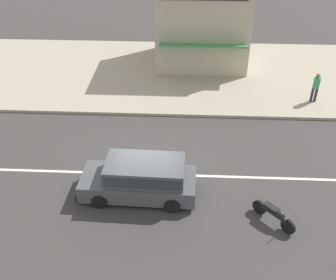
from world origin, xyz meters
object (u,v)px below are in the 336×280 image
Objects in this scene: minivan_dark_grey_2 at (141,177)px; pedestrian_by_shop at (316,85)px; shopfront_corner_warung at (202,21)px; motorcycle_0 at (274,214)px.

minivan_dark_grey_2 is 2.78× the size of pedestrian_by_shop.
pedestrian_by_shop is at bearing -40.52° from shopfront_corner_warung.
minivan_dark_grey_2 reaches higher than motorcycle_0.
pedestrian_by_shop is 8.01m from shopfront_corner_warung.
minivan_dark_grey_2 is at bearing -138.22° from pedestrian_by_shop.
minivan_dark_grey_2 is 3.30× the size of motorcycle_0.
pedestrian_by_shop is (8.46, 7.56, 0.25)m from minivan_dark_grey_2.
motorcycle_0 is 0.84× the size of pedestrian_by_shop.
minivan_dark_grey_2 is 11.34m from pedestrian_by_shop.
pedestrian_by_shop is 0.29× the size of shopfront_corner_warung.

